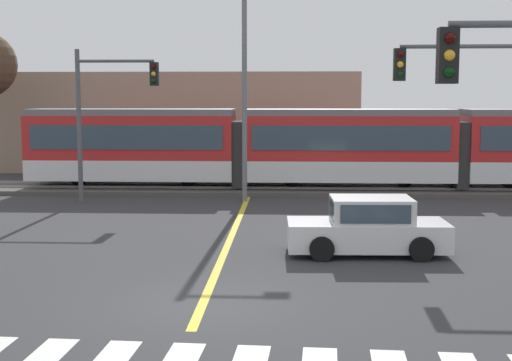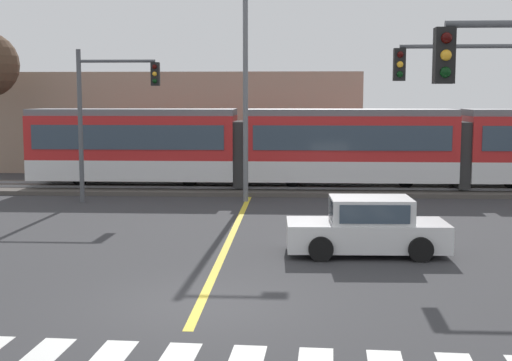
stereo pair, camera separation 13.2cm
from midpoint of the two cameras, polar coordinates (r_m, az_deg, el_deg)
ground_plane at (r=14.54m, az=-4.26°, el=-9.92°), size 200.00×200.00×0.00m
track_bed at (r=31.51m, az=-0.20°, el=-0.67°), size 120.00×4.00×0.18m
rail_near at (r=30.78m, az=-0.28°, el=-0.59°), size 120.00×0.08×0.10m
rail_far at (r=32.21m, az=-0.13°, el=-0.26°), size 120.00×0.08×0.10m
light_rail_tram at (r=31.35m, az=7.60°, el=2.83°), size 28.00×2.64×3.43m
lane_centre_line at (r=21.19m, az=-1.87°, el=-4.58°), size 0.20×16.99×0.01m
sedan_crossing at (r=19.10m, az=9.08°, el=-3.79°), size 4.25×2.02×1.52m
traffic_light_far_left at (r=28.46m, az=-11.72°, el=6.10°), size 3.25×0.38×5.97m
traffic_light_mid_right at (r=21.02m, az=18.43°, el=5.93°), size 4.25×0.38×5.98m
street_lamp_centre at (r=28.12m, az=-0.30°, el=9.49°), size 2.36×0.28×9.78m
building_backdrop_far at (r=41.35m, az=-6.39°, el=4.73°), size 20.90×6.00×5.45m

